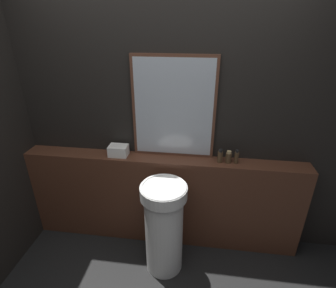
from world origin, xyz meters
name	(u,v)px	position (x,y,z in m)	size (l,w,h in m)	color
wall_back	(164,122)	(0.00, 1.25, 1.25)	(8.00, 0.06, 2.50)	black
vanity_counter	(163,200)	(0.00, 1.12, 0.47)	(2.63, 0.20, 0.94)	#512D1E
pedestal_sink	(164,226)	(0.07, 0.76, 0.47)	(0.39, 0.39, 0.89)	white
mirror	(174,109)	(0.09, 1.20, 1.39)	(0.73, 0.03, 0.90)	#563323
towel_stack	(118,151)	(-0.41, 1.12, 0.99)	(0.17, 0.12, 0.10)	white
shampoo_bottle	(220,156)	(0.52, 1.12, 1.00)	(0.05, 0.05, 0.12)	#4C3823
conditioner_bottle	(228,157)	(0.59, 1.12, 0.99)	(0.05, 0.05, 0.11)	#4C3823
lotion_bottle	(237,157)	(0.66, 1.12, 1.00)	(0.04, 0.04, 0.13)	#4C3823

